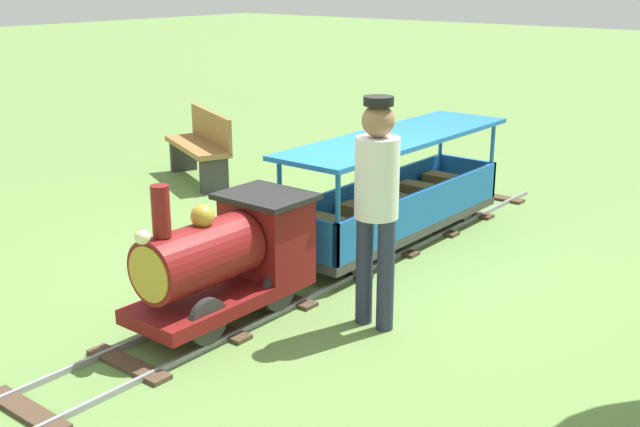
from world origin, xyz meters
name	(u,v)px	position (x,y,z in m)	size (l,w,h in m)	color
ground_plane	(335,271)	(0.00, 0.00, 0.00)	(60.00, 60.00, 0.00)	#608442
track	(335,269)	(0.00, 0.00, 0.02)	(0.69, 6.40, 0.04)	gray
locomotive	(229,255)	(0.00, 1.22, 0.49)	(0.65, 1.45, 1.08)	maroon
passenger_car	(396,199)	(0.00, -0.90, 0.42)	(0.75, 2.70, 0.97)	#3F3F3F
conductor_person	(377,195)	(-0.86, 0.66, 0.96)	(0.30, 0.30, 1.62)	#282D47
park_bench	(201,146)	(3.06, -1.36, 0.42)	(1.35, 0.90, 0.82)	olive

